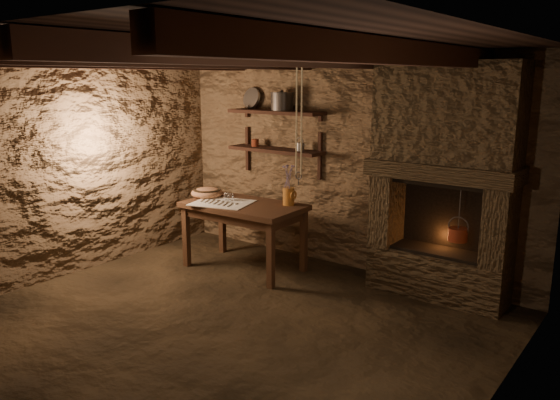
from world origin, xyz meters
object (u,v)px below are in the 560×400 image
Objects in this scene: wooden_bowl at (207,193)px; iron_stockpot at (282,102)px; work_table at (244,234)px; stoneware_jug at (289,188)px; red_pot at (458,233)px.

iron_stockpot reaches higher than wooden_bowl.
wooden_bowl is 1.49× the size of iron_stockpot.
work_table is 0.75m from stoneware_jug.
red_pot is at bearing 10.15° from wooden_bowl.
red_pot is at bearing -3.12° from iron_stockpot.
iron_stockpot reaches higher than red_pot.
wooden_bowl reaches higher than work_table.
stoneware_jug reaches higher than work_table.
work_table is at bearing -167.83° from stoneware_jug.
red_pot is (2.20, -0.12, -1.17)m from iron_stockpot.
work_table is 2.33m from red_pot.
stoneware_jug is at bearing -44.88° from iron_stockpot.
iron_stockpot reaches higher than work_table.
wooden_bowl is at bearing 176.06° from stoneware_jug.
work_table is 2.53× the size of red_pot.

